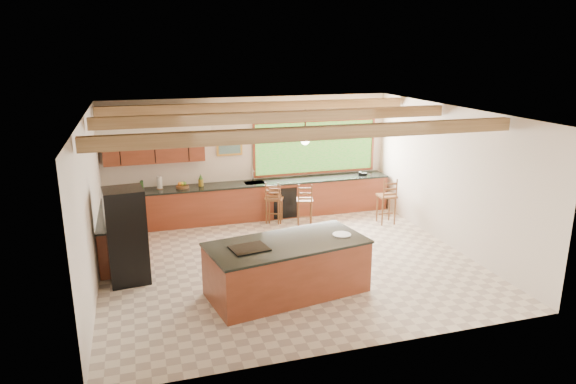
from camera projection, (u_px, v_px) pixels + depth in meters
name	position (u px, v px, depth m)	size (l,w,h in m)	color
ground	(288.00, 262.00, 10.31)	(7.20, 7.20, 0.00)	beige
room_shell	(271.00, 148.00, 10.27)	(7.27, 6.54, 3.02)	beige
counter_run	(225.00, 207.00, 12.28)	(7.12, 3.10, 1.23)	brown
island	(287.00, 267.00, 8.90)	(2.90, 1.73, 0.97)	brown
refrigerator	(127.00, 236.00, 9.25)	(0.75, 0.73, 1.76)	black
bar_stool_a	(274.00, 199.00, 12.45)	(0.50, 0.50, 1.05)	brown
bar_stool_b	(276.00, 200.00, 12.48)	(0.46, 0.46, 0.98)	brown
bar_stool_c	(305.00, 201.00, 12.19)	(0.48, 0.48, 1.08)	brown
bar_stool_d	(388.00, 197.00, 12.37)	(0.43, 0.43, 1.15)	brown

